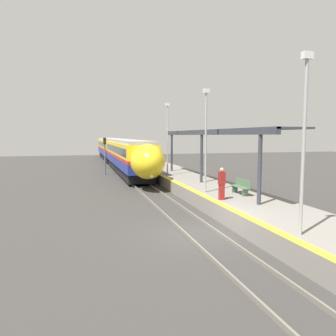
{
  "coord_description": "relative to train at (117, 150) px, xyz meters",
  "views": [
    {
      "loc": [
        -5.0,
        -13.14,
        4.3
      ],
      "look_at": [
        0.55,
        7.48,
        2.16
      ],
      "focal_mm": 35.0,
      "sensor_mm": 36.0,
      "label": 1
    }
  ],
  "objects": [
    {
      "name": "lamppost_mid",
      "position": [
        2.27,
        -27.54,
        2.16
      ],
      "size": [
        0.36,
        0.2,
        6.16
      ],
      "color": "#9E9EA3",
      "rests_on": "platform_right"
    },
    {
      "name": "railway_signal",
      "position": [
        -2.42,
        -9.95,
        0.31
      ],
      "size": [
        0.28,
        0.28,
        4.05
      ],
      "color": "#59595E",
      "rests_on": "ground_plane"
    },
    {
      "name": "ground_plane",
      "position": [
        0.0,
        -32.75,
        -2.19
      ],
      "size": [
        120.0,
        120.0,
        0.0
      ],
      "primitive_type": "plane",
      "color": "#383533"
    },
    {
      "name": "lamppost_far",
      "position": [
        2.27,
        -18.65,
        2.16
      ],
      "size": [
        0.36,
        0.2,
        6.16
      ],
      "color": "#9E9EA3",
      "rests_on": "platform_right"
    },
    {
      "name": "lamppost_near",
      "position": [
        2.27,
        -36.43,
        2.16
      ],
      "size": [
        0.36,
        0.2,
        6.16
      ],
      "color": "#9E9EA3",
      "rests_on": "platform_right"
    },
    {
      "name": "train",
      "position": [
        0.0,
        0.0,
        0.0
      ],
      "size": [
        2.76,
        46.09,
        3.81
      ],
      "color": "black",
      "rests_on": "ground_plane"
    },
    {
      "name": "platform_right",
      "position": [
        3.62,
        -32.75,
        -1.76
      ],
      "size": [
        4.13,
        64.0,
        0.87
      ],
      "color": "gray",
      "rests_on": "ground_plane"
    },
    {
      "name": "person_waiting",
      "position": [
        2.24,
        -29.99,
        -0.43
      ],
      "size": [
        0.36,
        0.23,
        1.73
      ],
      "color": "maroon",
      "rests_on": "platform_right"
    },
    {
      "name": "rail_right",
      "position": [
        0.72,
        -32.75,
        -2.11
      ],
      "size": [
        0.08,
        90.0,
        0.15
      ],
      "primitive_type": "cube",
      "color": "slate",
      "rests_on": "ground_plane"
    },
    {
      "name": "rail_left",
      "position": [
        -0.72,
        -32.75,
        -2.11
      ],
      "size": [
        0.08,
        90.0,
        0.15
      ],
      "primitive_type": "cube",
      "color": "slate",
      "rests_on": "ground_plane"
    },
    {
      "name": "station_canopy",
      "position": [
        4.1,
        -23.58,
        2.26
      ],
      "size": [
        2.02,
        19.03,
        3.83
      ],
      "color": "#333842",
      "rests_on": "platform_right"
    },
    {
      "name": "platform_bench",
      "position": [
        4.04,
        -28.75,
        -0.85
      ],
      "size": [
        0.44,
        1.71,
        0.89
      ],
      "color": "#4C6B4C",
      "rests_on": "platform_right"
    }
  ]
}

